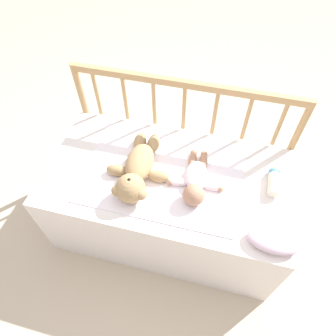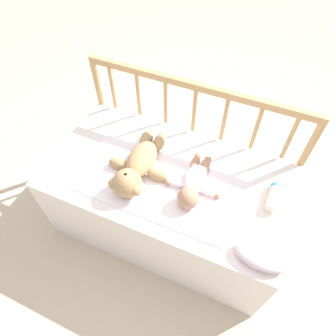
# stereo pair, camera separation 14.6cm
# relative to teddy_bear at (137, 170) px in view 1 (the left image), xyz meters

# --- Properties ---
(ground_plane) EXTENTS (12.00, 12.00, 0.00)m
(ground_plane) POSITION_rel_teddy_bear_xyz_m (0.14, 0.04, -0.55)
(ground_plane) COLOR #C6B293
(crib_mattress) EXTENTS (1.24, 0.66, 0.49)m
(crib_mattress) POSITION_rel_teddy_bear_xyz_m (0.14, 0.04, -0.30)
(crib_mattress) COLOR white
(crib_mattress) RESTS_ON ground_plane
(crib_rail) EXTENTS (1.24, 0.04, 0.81)m
(crib_rail) POSITION_rel_teddy_bear_xyz_m (0.14, 0.40, 0.03)
(crib_rail) COLOR tan
(crib_rail) RESTS_ON ground_plane
(blanket) EXTENTS (0.79, 0.55, 0.01)m
(blanket) POSITION_rel_teddy_bear_xyz_m (0.12, 0.05, -0.05)
(blanket) COLOR white
(blanket) RESTS_ON crib_mattress
(teddy_bear) EXTENTS (0.32, 0.46, 0.14)m
(teddy_bear) POSITION_rel_teddy_bear_xyz_m (0.00, 0.00, 0.00)
(teddy_bear) COLOR tan
(teddy_bear) RESTS_ON crib_mattress
(baby) EXTENTS (0.29, 0.35, 0.10)m
(baby) POSITION_rel_teddy_bear_xyz_m (0.29, 0.03, -0.02)
(baby) COLOR white
(baby) RESTS_ON crib_mattress
(small_pillow) EXTENTS (0.22, 0.13, 0.06)m
(small_pillow) POSITION_rel_teddy_bear_xyz_m (0.67, -0.19, -0.03)
(small_pillow) COLOR silver
(small_pillow) RESTS_ON crib_mattress
(baby_bottle) EXTENTS (0.06, 0.17, 0.06)m
(baby_bottle) POSITION_rel_teddy_bear_xyz_m (0.66, 0.12, -0.03)
(baby_bottle) COLOR #F4E5CC
(baby_bottle) RESTS_ON crib_mattress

